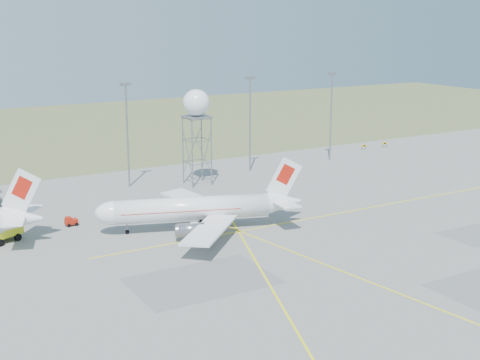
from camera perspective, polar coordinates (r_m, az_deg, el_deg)
ground at (r=85.80m, az=13.67°, el=-9.05°), size 400.00×400.00×0.00m
grass_strip at (r=206.59m, az=-14.28°, el=4.16°), size 400.00×120.00×0.03m
mast_b at (r=132.16m, az=-9.61°, el=4.54°), size 2.20×0.50×20.50m
mast_c at (r=144.34m, az=0.86°, el=5.49°), size 2.20×0.50×20.50m
mast_d at (r=156.78m, az=7.79°, el=6.02°), size 2.20×0.50×20.50m
taxi_sign_near at (r=172.94m, az=10.53°, el=2.87°), size 1.60×0.17×1.20m
taxi_sign_far at (r=177.54m, az=12.24°, el=3.06°), size 1.60×0.17×1.20m
airliner_main at (r=105.05m, az=-3.78°, el=-2.47°), size 32.09×30.27×11.18m
radar_tower at (r=132.73m, az=-3.71°, el=4.14°), size 5.27×5.27×19.07m
baggage_tug at (r=111.12m, az=-14.22°, el=-3.51°), size 2.01×1.64×1.51m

